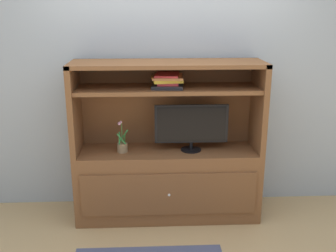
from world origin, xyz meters
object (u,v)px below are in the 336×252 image
media_console (168,167)px  magazine_stack (167,81)px  tv_monitor (191,126)px  potted_plant (122,146)px

media_console → magazine_stack: bearing=-150.7°
media_console → magazine_stack: (-0.00, -0.00, 0.83)m
tv_monitor → potted_plant: size_ratio=2.25×
media_console → magazine_stack: media_console is taller
media_console → magazine_stack: 0.83m
potted_plant → magazine_stack: 0.73m
media_console → potted_plant: (-0.42, -0.04, 0.23)m
potted_plant → media_console: bearing=4.9°
tv_monitor → magazine_stack: (-0.22, 0.02, 0.41)m
potted_plant → tv_monitor: bearing=1.2°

